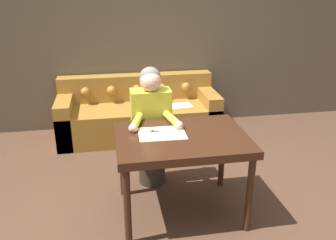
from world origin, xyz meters
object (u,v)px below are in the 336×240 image
Objects in this scene: dining_table at (181,144)px; couch at (139,114)px; person at (151,127)px; scissors at (156,132)px.

couch is at bearing 96.35° from dining_table.
person is 6.25× the size of scissors.
couch is 1.71× the size of person.
dining_table is 5.68× the size of scissors.
person is at bearing 88.23° from scissors.
scissors is (-0.01, -0.44, 0.13)m from person.
scissors is (-0.00, -1.74, 0.48)m from couch.
scissors is at bearing 151.23° from dining_table.
dining_table is 0.91× the size of person.
person is (-0.19, 0.56, -0.05)m from dining_table.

